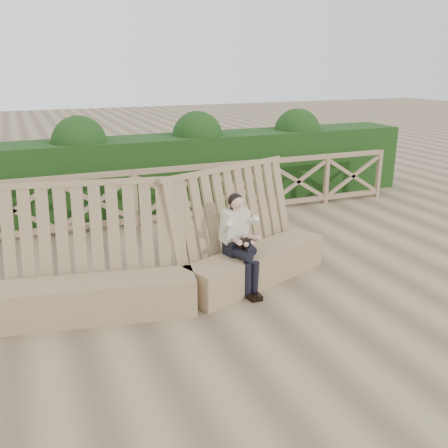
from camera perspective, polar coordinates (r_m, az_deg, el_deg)
name	(u,v)px	position (r m, az deg, el deg)	size (l,w,h in m)	color
ground	(247,293)	(6.88, 2.67, -7.92)	(60.00, 60.00, 0.00)	brown
bench	(182,267)	(6.69, -4.86, -4.94)	(4.63, 1.53, 1.62)	#85674C
woman	(239,238)	(6.76, 1.76, -1.59)	(0.41, 0.79, 1.34)	black
guardrail	(171,194)	(9.78, -6.09, 3.38)	(10.10, 0.09, 1.10)	#8A6E50
hedge	(154,173)	(10.86, -7.98, 5.85)	(12.00, 1.20, 1.50)	black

